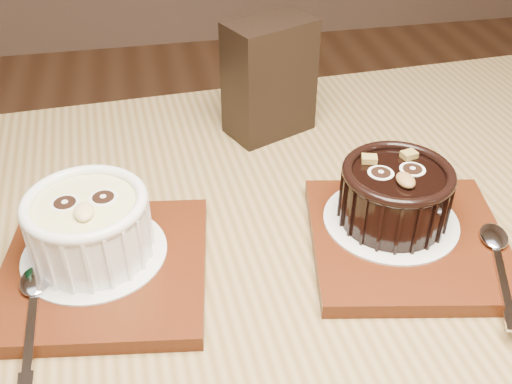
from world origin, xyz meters
TOP-DOWN VIEW (x-y plane):
  - table at (0.13, 0.08)m, footprint 1.24×0.87m
  - tray_left at (-0.00, 0.13)m, footprint 0.20×0.20m
  - doily_left at (-0.01, 0.14)m, footprint 0.13×0.13m
  - ramekin_white at (-0.01, 0.14)m, footprint 0.11×0.11m
  - spoon_left at (-0.06, 0.08)m, footprint 0.03×0.13m
  - tray_right at (0.28, 0.11)m, footprint 0.21×0.21m
  - doily_right at (0.27, 0.14)m, footprint 0.13×0.13m
  - ramekin_dark at (0.27, 0.14)m, footprint 0.10×0.10m
  - spoon_right at (0.34, 0.06)m, footprint 0.07×0.13m
  - condiment_stand at (0.20, 0.36)m, footprint 0.12×0.09m

SIDE VIEW (x-z plane):
  - table at x=0.13m, z-range 0.28..1.03m
  - tray_left at x=0.00m, z-range 0.75..0.76m
  - tray_right at x=0.28m, z-range 0.75..0.76m
  - doily_left at x=-0.01m, z-range 0.77..0.77m
  - doily_right at x=0.27m, z-range 0.77..0.77m
  - spoon_left at x=-0.06m, z-range 0.77..0.77m
  - spoon_right at x=0.34m, z-range 0.77..0.77m
  - ramekin_dark at x=0.27m, z-range 0.77..0.83m
  - ramekin_white at x=-0.01m, z-range 0.77..0.83m
  - condiment_stand at x=0.20m, z-range 0.75..0.89m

